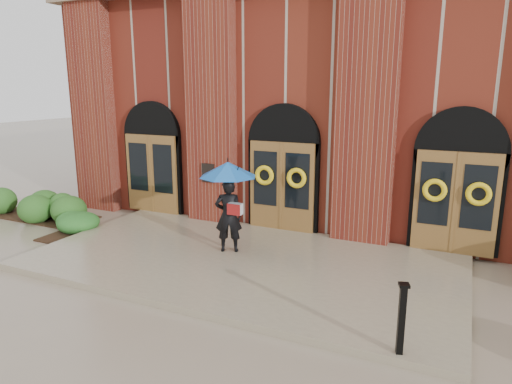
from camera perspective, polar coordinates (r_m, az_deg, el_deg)
The scene contains 7 objects.
ground at distance 10.90m, azimuth -2.25°, elevation -9.30°, with size 90.00×90.00×0.00m, color gray.
landing at distance 10.99m, azimuth -1.90°, elevation -8.67°, with size 10.00×5.30×0.15m, color gray.
church_building at distance 18.34m, azimuth 10.51°, elevation 10.85°, with size 16.20×12.53×7.00m.
man_with_umbrella at distance 11.02m, azimuth -3.49°, elevation 0.33°, with size 1.85×1.85×2.24m.
metal_post at distance 7.45m, azimuth 17.74°, elevation -14.69°, with size 0.20×0.20×1.15m.
hedge_wall_left at distance 16.30m, azimuth -25.18°, elevation -1.42°, with size 3.24×1.30×0.83m, color #27531B.
hedge_front_left at distance 13.78m, azimuth -21.55°, elevation -4.21°, with size 1.52×1.31×0.54m, color #235B1F.
Camera 1 is at (4.63, -8.95, 4.15)m, focal length 32.00 mm.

